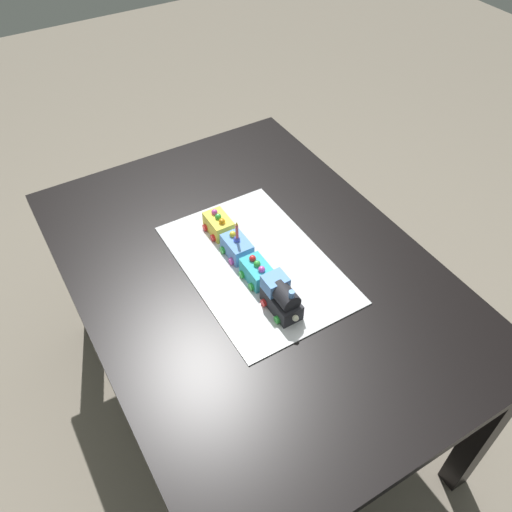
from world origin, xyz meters
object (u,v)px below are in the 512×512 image
object	(u,v)px
dining_table	(253,292)
cake_car_gondola_lemon	(219,224)
cake_car_caboose_sky_blue	(237,247)
cake_locomotive	(281,297)
birthday_candle	(237,230)
cake_car_tanker_turquoise	(257,272)

from	to	relation	value
dining_table	cake_car_gondola_lemon	size ratio (longest dim) A/B	14.00
dining_table	cake_car_caboose_sky_blue	bearing A→B (deg)	9.05
cake_locomotive	birthday_candle	distance (m)	0.25
cake_locomotive	dining_table	bearing A→B (deg)	-3.97
cake_locomotive	cake_car_caboose_sky_blue	xyz separation A→B (m)	(0.25, 0.00, -0.02)
cake_car_tanker_turquoise	cake_car_caboose_sky_blue	distance (m)	0.12
cake_locomotive	birthday_candle	bearing A→B (deg)	0.00
dining_table	cake_car_tanker_turquoise	world-z (taller)	cake_car_tanker_turquoise
cake_locomotive	cake_car_gondola_lemon	world-z (taller)	cake_locomotive
cake_locomotive	cake_car_caboose_sky_blue	size ratio (longest dim) A/B	1.40
dining_table	cake_car_gondola_lemon	distance (m)	0.24
dining_table	cake_car_tanker_turquoise	xyz separation A→B (m)	(-0.04, 0.01, 0.14)
cake_car_gondola_lemon	birthday_candle	bearing A→B (deg)	-180.00
dining_table	cake_locomotive	size ratio (longest dim) A/B	10.00
cake_car_gondola_lemon	birthday_candle	world-z (taller)	birthday_candle
cake_car_tanker_turquoise	cake_car_gondola_lemon	distance (m)	0.24
cake_car_tanker_turquoise	cake_car_gondola_lemon	xyz separation A→B (m)	(0.24, 0.00, 0.00)
cake_car_tanker_turquoise	birthday_candle	bearing A→B (deg)	-0.00
cake_locomotive	cake_car_caboose_sky_blue	bearing A→B (deg)	0.00
cake_car_tanker_turquoise	cake_car_gondola_lemon	size ratio (longest dim) A/B	1.00
cake_locomotive	cake_car_gondola_lemon	distance (m)	0.37
dining_table	cake_locomotive	bearing A→B (deg)	176.03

